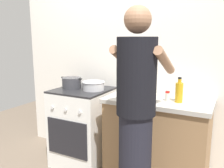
% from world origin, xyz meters
% --- Properties ---
extents(back_wall, '(3.20, 0.10, 2.50)m').
position_xyz_m(back_wall, '(0.20, 0.50, 1.25)').
color(back_wall, silver).
rests_on(back_wall, ground).
extents(countertop, '(1.00, 0.60, 0.90)m').
position_xyz_m(countertop, '(0.55, 0.15, 0.45)').
color(countertop, '#99724C').
rests_on(countertop, ground).
extents(stove_range, '(0.60, 0.62, 0.90)m').
position_xyz_m(stove_range, '(-0.35, 0.15, 0.45)').
color(stove_range, white).
rests_on(stove_range, ground).
extents(pot, '(0.29, 0.22, 0.13)m').
position_xyz_m(pot, '(-0.49, 0.14, 0.96)').
color(pot, '#38383D').
rests_on(pot, stove_range).
extents(mixing_bowl, '(0.26, 0.26, 0.10)m').
position_xyz_m(mixing_bowl, '(-0.21, 0.17, 0.95)').
color(mixing_bowl, '#B7B7BC').
rests_on(mixing_bowl, stove_range).
extents(utensil_crock, '(0.10, 0.10, 0.33)m').
position_xyz_m(utensil_crock, '(0.32, 0.32, 1.00)').
color(utensil_crock, silver).
rests_on(utensil_crock, countertop).
extents(spice_bottle, '(0.04, 0.04, 0.09)m').
position_xyz_m(spice_bottle, '(0.65, 0.08, 0.95)').
color(spice_bottle, silver).
rests_on(spice_bottle, countertop).
extents(oil_bottle, '(0.07, 0.07, 0.23)m').
position_xyz_m(oil_bottle, '(0.75, 0.08, 1.00)').
color(oil_bottle, gold).
rests_on(oil_bottle, countertop).
extents(person, '(0.41, 0.50, 1.70)m').
position_xyz_m(person, '(0.53, -0.41, 0.86)').
color(person, black).
rests_on(person, ground).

